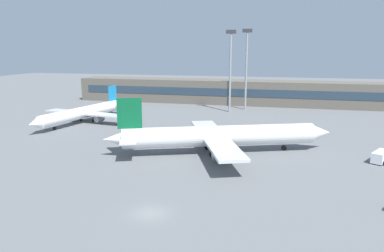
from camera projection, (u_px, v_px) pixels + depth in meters
name	position (u px, v px, depth m)	size (l,w,h in m)	color
ground_plane	(211.00, 140.00, 84.61)	(400.00, 400.00, 0.00)	slate
terminal_building	(241.00, 92.00, 139.03)	(129.33, 12.13, 9.00)	#5B564C
airplane_near	(221.00, 136.00, 73.13)	(44.51, 31.95, 11.54)	white
airplane_mid	(82.00, 113.00, 103.51)	(26.31, 37.32, 9.27)	white
service_van_white	(381.00, 156.00, 67.54)	(4.29, 5.51, 2.08)	white
floodlight_tower_west	(230.00, 66.00, 118.77)	(3.20, 0.80, 26.68)	gray
floodlight_tower_east	(246.00, 64.00, 123.72)	(3.20, 0.80, 27.28)	gray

